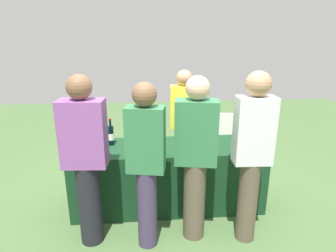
{
  "coord_description": "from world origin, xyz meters",
  "views": [
    {
      "loc": [
        -0.28,
        -3.15,
        2.01
      ],
      "look_at": [
        0.0,
        0.0,
        1.03
      ],
      "focal_mm": 30.54,
      "sensor_mm": 36.0,
      "label": 1
    }
  ],
  "objects_px": {
    "wine_bottle_5": "(209,131)",
    "wine_glass_0": "(131,142)",
    "guest_3": "(252,152)",
    "wine_bottle_2": "(151,132)",
    "wine_bottle_1": "(138,135)",
    "guest_0": "(86,157)",
    "guest_2": "(196,155)",
    "wine_bottle_0": "(111,135)",
    "guest_1": "(146,161)",
    "wine_bottle_3": "(182,134)",
    "wine_bottle_4": "(193,134)",
    "server_pouring": "(184,122)",
    "wine_glass_1": "(181,140)",
    "wine_glass_3": "(236,141)",
    "wine_glass_2": "(193,143)",
    "menu_board": "(227,140)"
  },
  "relations": [
    {
      "from": "wine_bottle_0",
      "to": "guest_1",
      "type": "relative_size",
      "value": 0.2
    },
    {
      "from": "wine_glass_1",
      "to": "wine_bottle_5",
      "type": "bearing_deg",
      "value": 31.85
    },
    {
      "from": "wine_bottle_0",
      "to": "wine_bottle_5",
      "type": "xyz_separation_m",
      "value": [
        1.2,
        0.07,
        -0.0
      ]
    },
    {
      "from": "wine_glass_0",
      "to": "wine_glass_2",
      "type": "bearing_deg",
      "value": -5.49
    },
    {
      "from": "server_pouring",
      "to": "wine_glass_3",
      "type": "bearing_deg",
      "value": 126.63
    },
    {
      "from": "wine_bottle_3",
      "to": "menu_board",
      "type": "bearing_deg",
      "value": 47.56
    },
    {
      "from": "wine_bottle_0",
      "to": "server_pouring",
      "type": "relative_size",
      "value": 0.2
    },
    {
      "from": "wine_glass_2",
      "to": "guest_2",
      "type": "height_order",
      "value": "guest_2"
    },
    {
      "from": "wine_glass_1",
      "to": "guest_3",
      "type": "height_order",
      "value": "guest_3"
    },
    {
      "from": "guest_1",
      "to": "wine_bottle_3",
      "type": "bearing_deg",
      "value": 72.43
    },
    {
      "from": "wine_bottle_4",
      "to": "guest_2",
      "type": "distance_m",
      "value": 0.74
    },
    {
      "from": "wine_bottle_5",
      "to": "guest_0",
      "type": "xyz_separation_m",
      "value": [
        -1.36,
        -0.78,
        0.03
      ]
    },
    {
      "from": "wine_bottle_3",
      "to": "wine_glass_1",
      "type": "relative_size",
      "value": 2.34
    },
    {
      "from": "wine_bottle_0",
      "to": "server_pouring",
      "type": "bearing_deg",
      "value": 29.99
    },
    {
      "from": "server_pouring",
      "to": "guest_2",
      "type": "relative_size",
      "value": 0.95
    },
    {
      "from": "wine_bottle_3",
      "to": "guest_3",
      "type": "height_order",
      "value": "guest_3"
    },
    {
      "from": "wine_bottle_5",
      "to": "wine_glass_0",
      "type": "xyz_separation_m",
      "value": [
        -0.96,
        -0.28,
        -0.01
      ]
    },
    {
      "from": "wine_bottle_0",
      "to": "wine_glass_2",
      "type": "height_order",
      "value": "wine_bottle_0"
    },
    {
      "from": "wine_bottle_2",
      "to": "wine_bottle_1",
      "type": "bearing_deg",
      "value": -153.4
    },
    {
      "from": "guest_3",
      "to": "wine_bottle_2",
      "type": "bearing_deg",
      "value": 138.95
    },
    {
      "from": "wine_bottle_1",
      "to": "server_pouring",
      "type": "relative_size",
      "value": 0.2
    },
    {
      "from": "wine_bottle_4",
      "to": "wine_glass_1",
      "type": "distance_m",
      "value": 0.25
    },
    {
      "from": "wine_bottle_4",
      "to": "guest_1",
      "type": "bearing_deg",
      "value": -125.31
    },
    {
      "from": "wine_bottle_4",
      "to": "wine_bottle_5",
      "type": "bearing_deg",
      "value": 15.31
    },
    {
      "from": "guest_3",
      "to": "wine_glass_1",
      "type": "bearing_deg",
      "value": 135.11
    },
    {
      "from": "guest_2",
      "to": "wine_bottle_0",
      "type": "bearing_deg",
      "value": 151.78
    },
    {
      "from": "wine_bottle_2",
      "to": "guest_3",
      "type": "height_order",
      "value": "guest_3"
    },
    {
      "from": "guest_0",
      "to": "guest_2",
      "type": "bearing_deg",
      "value": 3.47
    },
    {
      "from": "wine_bottle_1",
      "to": "guest_3",
      "type": "height_order",
      "value": "guest_3"
    },
    {
      "from": "wine_bottle_0",
      "to": "wine_bottle_2",
      "type": "bearing_deg",
      "value": 8.64
    },
    {
      "from": "wine_bottle_3",
      "to": "guest_0",
      "type": "relative_size",
      "value": 0.18
    },
    {
      "from": "wine_glass_3",
      "to": "wine_bottle_0",
      "type": "bearing_deg",
      "value": 169.5
    },
    {
      "from": "wine_bottle_3",
      "to": "wine_glass_1",
      "type": "height_order",
      "value": "wine_bottle_3"
    },
    {
      "from": "wine_bottle_0",
      "to": "wine_glass_2",
      "type": "relative_size",
      "value": 2.32
    },
    {
      "from": "wine_bottle_1",
      "to": "guest_1",
      "type": "relative_size",
      "value": 0.19
    },
    {
      "from": "wine_bottle_1",
      "to": "guest_2",
      "type": "relative_size",
      "value": 0.19
    },
    {
      "from": "wine_glass_3",
      "to": "guest_2",
      "type": "relative_size",
      "value": 0.08
    },
    {
      "from": "wine_bottle_1",
      "to": "wine_bottle_5",
      "type": "relative_size",
      "value": 1.02
    },
    {
      "from": "wine_glass_3",
      "to": "wine_glass_1",
      "type": "bearing_deg",
      "value": 170.62
    },
    {
      "from": "wine_bottle_0",
      "to": "guest_1",
      "type": "bearing_deg",
      "value": -63.39
    },
    {
      "from": "server_pouring",
      "to": "wine_glass_0",
      "type": "bearing_deg",
      "value": 52.64
    },
    {
      "from": "wine_bottle_5",
      "to": "guest_3",
      "type": "distance_m",
      "value": 0.91
    },
    {
      "from": "wine_bottle_1",
      "to": "wine_bottle_5",
      "type": "bearing_deg",
      "value": 5.09
    },
    {
      "from": "wine_glass_0",
      "to": "wine_glass_3",
      "type": "distance_m",
      "value": 1.2
    },
    {
      "from": "wine_bottle_5",
      "to": "server_pouring",
      "type": "bearing_deg",
      "value": 117.8
    },
    {
      "from": "wine_glass_0",
      "to": "guest_0",
      "type": "distance_m",
      "value": 0.64
    },
    {
      "from": "wine_glass_1",
      "to": "server_pouring",
      "type": "bearing_deg",
      "value": 79.67
    },
    {
      "from": "wine_bottle_4",
      "to": "wine_glass_0",
      "type": "xyz_separation_m",
      "value": [
        -0.75,
        -0.22,
        0.0
      ]
    },
    {
      "from": "server_pouring",
      "to": "guest_1",
      "type": "xyz_separation_m",
      "value": [
        -0.54,
        -1.36,
        0.04
      ]
    },
    {
      "from": "wine_glass_1",
      "to": "wine_bottle_4",
      "type": "bearing_deg",
      "value": 46.37
    }
  ]
}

